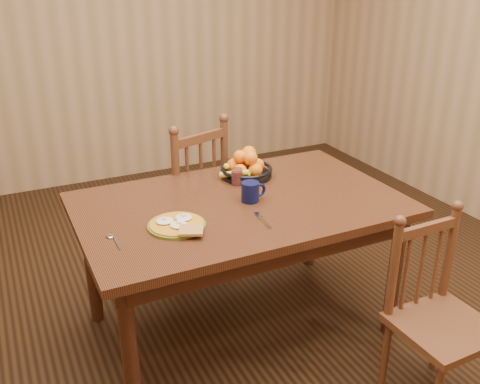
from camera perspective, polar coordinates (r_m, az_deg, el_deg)
name	(u,v)px	position (r m, az deg, el deg)	size (l,w,h in m)	color
room	(240,81)	(2.49, 0.00, 11.72)	(4.52, 5.02, 2.72)	black
dining_table	(240,216)	(2.71, 0.00, -2.62)	(1.60, 1.00, 0.75)	black
chair_far	(186,199)	(3.36, -5.74, -0.75)	(0.57, 0.56, 1.00)	#482A15
chair_near	(438,319)	(2.53, 20.37, -12.55)	(0.41, 0.39, 0.88)	#482A15
breakfast_plate	(177,225)	(2.43, -6.69, -3.48)	(0.26, 0.30, 0.04)	#59601E
fork	(262,219)	(2.48, 2.39, -2.93)	(0.04, 0.18, 0.00)	silver
spoon	(112,238)	(2.38, -13.46, -4.82)	(0.04, 0.16, 0.01)	silver
coffee_mug	(251,191)	(2.66, 1.19, 0.06)	(0.13, 0.09, 0.10)	black
juice_glass	(237,177)	(2.86, -0.32, 1.61)	(0.06, 0.06, 0.09)	silver
fruit_bowl	(246,167)	(2.96, 0.65, 2.67)	(0.29, 0.29, 0.17)	black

